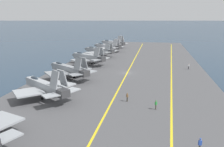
% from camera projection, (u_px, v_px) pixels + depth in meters
% --- Properties ---
extents(ground_plane, '(2000.00, 2000.00, 0.00)m').
position_uv_depth(ground_plane, '(127.00, 74.00, 69.35)').
color(ground_plane, '#23384C').
extents(carrier_deck, '(174.38, 45.85, 0.40)m').
position_uv_depth(carrier_deck, '(127.00, 74.00, 69.31)').
color(carrier_deck, '#4C4C4F').
rests_on(carrier_deck, ground).
extents(deck_stripe_foul_line, '(156.72, 9.03, 0.01)m').
position_uv_depth(deck_stripe_foul_line, '(171.00, 75.00, 67.02)').
color(deck_stripe_foul_line, yellow).
rests_on(deck_stripe_foul_line, carrier_deck).
extents(deck_stripe_centerline, '(156.94, 0.36, 0.01)m').
position_uv_depth(deck_stripe_centerline, '(127.00, 73.00, 69.26)').
color(deck_stripe_centerline, yellow).
rests_on(deck_stripe_centerline, carrier_deck).
extents(parked_jet_third, '(13.20, 15.32, 6.57)m').
position_uv_depth(parked_jet_third, '(44.00, 86.00, 47.76)').
color(parked_jet_third, '#9EA3A8').
rests_on(parked_jet_third, carrier_deck).
extents(parked_jet_fourth, '(13.56, 16.07, 6.31)m').
position_uv_depth(parked_jet_fourth, '(68.00, 69.00, 62.83)').
color(parked_jet_fourth, gray).
rests_on(parked_jet_fourth, carrier_deck).
extents(parked_jet_fifth, '(12.61, 15.32, 6.34)m').
position_uv_depth(parked_jet_fifth, '(87.00, 57.00, 80.70)').
color(parked_jet_fifth, '#93999E').
rests_on(parked_jet_fifth, carrier_deck).
extents(parked_jet_sixth, '(13.53, 15.58, 6.11)m').
position_uv_depth(parked_jet_sixth, '(99.00, 50.00, 96.87)').
color(parked_jet_sixth, '#93999E').
rests_on(parked_jet_sixth, carrier_deck).
extents(parked_jet_seventh, '(13.48, 16.03, 6.04)m').
position_uv_depth(parked_jet_seventh, '(107.00, 46.00, 112.70)').
color(parked_jet_seventh, '#A8AAAF').
rests_on(parked_jet_seventh, carrier_deck).
extents(parked_jet_eighth, '(14.13, 16.44, 6.36)m').
position_uv_depth(parked_jet_eighth, '(113.00, 43.00, 127.63)').
color(parked_jet_eighth, '#A8AAAF').
rests_on(parked_jet_eighth, carrier_deck).
extents(crew_blue_vest, '(0.38, 0.45, 1.75)m').
position_uv_depth(crew_blue_vest, '(200.00, 144.00, 28.88)').
color(crew_blue_vest, '#4C473D').
rests_on(crew_blue_vest, carrier_deck).
extents(crew_green_vest, '(0.46, 0.45, 1.73)m').
position_uv_depth(crew_green_vest, '(156.00, 104.00, 41.94)').
color(crew_green_vest, '#4C473D').
rests_on(crew_green_vest, carrier_deck).
extents(crew_brown_vest, '(0.45, 0.45, 1.75)m').
position_uv_depth(crew_brown_vest, '(127.00, 97.00, 45.89)').
color(crew_brown_vest, '#383328').
rests_on(crew_brown_vest, carrier_deck).
extents(crew_white_vest, '(0.43, 0.34, 1.81)m').
position_uv_depth(crew_white_vest, '(189.00, 66.00, 74.03)').
color(crew_white_vest, '#232328').
rests_on(crew_white_vest, carrier_deck).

